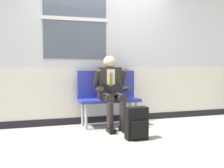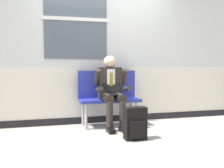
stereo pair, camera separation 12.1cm
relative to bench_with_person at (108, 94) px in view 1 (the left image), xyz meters
The scene contains 5 objects.
ground_plane 0.75m from the bench_with_person, 93.04° to the right, with size 18.00×18.00×0.00m, color #9E9991.
station_wall 1.06m from the bench_with_person, 97.13° to the left, with size 6.54×0.17×3.17m.
bench_with_person is the anchor object (origin of this frame).
person_seated 0.23m from the bench_with_person, 90.00° to the right, with size 0.57×0.70×1.23m.
backpack 1.07m from the bench_with_person, 82.86° to the right, with size 0.31×0.20×0.47m.
Camera 1 is at (-1.29, -3.97, 1.06)m, focal length 42.55 mm.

